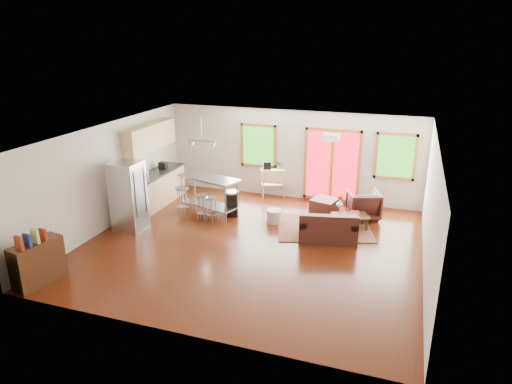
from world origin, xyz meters
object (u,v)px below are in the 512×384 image
(loveseat, at_px, (328,229))
(coffee_table, at_px, (350,217))
(rug, at_px, (324,227))
(island, at_px, (209,189))
(refrigerator, at_px, (129,196))
(ottoman, at_px, (324,206))
(armchair, at_px, (363,203))
(kitchen_cart, at_px, (272,173))

(loveseat, distance_m, coffee_table, 0.93)
(rug, bearing_deg, island, -178.73)
(rug, bearing_deg, refrigerator, -160.94)
(rug, relative_size, ottoman, 3.67)
(ottoman, relative_size, island, 0.35)
(coffee_table, distance_m, armchair, 0.87)
(loveseat, distance_m, armchair, 1.79)
(loveseat, height_order, kitchen_cart, kitchen_cart)
(island, bearing_deg, armchair, 15.22)
(coffee_table, xyz_separation_m, refrigerator, (-5.20, -1.75, 0.56))
(ottoman, relative_size, kitchen_cart, 0.57)
(loveseat, height_order, island, island)
(rug, relative_size, armchair, 2.82)
(coffee_table, bearing_deg, rug, -164.68)
(coffee_table, distance_m, island, 3.76)
(rug, distance_m, ottoman, 1.01)
(refrigerator, bearing_deg, kitchen_cart, 52.09)
(rug, distance_m, coffee_table, 0.71)
(coffee_table, distance_m, kitchen_cart, 3.07)
(loveseat, distance_m, ottoman, 1.69)
(kitchen_cart, bearing_deg, refrigerator, -127.91)
(refrigerator, height_order, kitchen_cart, refrigerator)
(rug, bearing_deg, ottoman, 100.40)
(rug, bearing_deg, armchair, 50.03)
(loveseat, relative_size, kitchen_cart, 1.35)
(island, distance_m, kitchen_cart, 2.24)
(rug, height_order, coffee_table, coffee_table)
(refrigerator, bearing_deg, island, 45.84)
(loveseat, bearing_deg, coffee_table, 51.61)
(rug, xyz_separation_m, island, (-3.11, -0.07, 0.71))
(rug, relative_size, refrigerator, 1.34)
(island, bearing_deg, loveseat, -10.20)
(rug, relative_size, coffee_table, 2.26)
(rug, xyz_separation_m, ottoman, (-0.18, 0.97, 0.20))
(rug, height_order, kitchen_cart, kitchen_cart)
(loveseat, height_order, ottoman, loveseat)
(kitchen_cart, bearing_deg, rug, -43.56)
(armchair, bearing_deg, refrigerator, 5.68)
(coffee_table, relative_size, ottoman, 1.62)
(loveseat, bearing_deg, ottoman, 91.06)
(loveseat, bearing_deg, kitchen_cart, 118.28)
(coffee_table, xyz_separation_m, ottoman, (-0.80, 0.80, -0.09))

